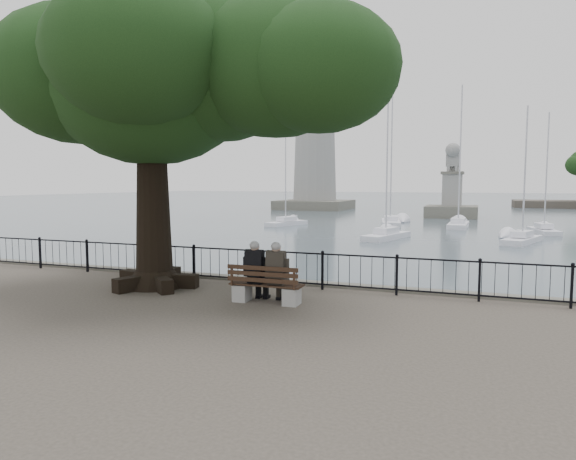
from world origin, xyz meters
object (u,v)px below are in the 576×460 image
at_px(bench, 266,290).
at_px(person_right, 278,275).
at_px(person_left, 257,273).
at_px(tree, 180,68).
at_px(lion_monument, 452,199).
at_px(lighthouse, 315,121).

distance_m(bench, person_right, 0.47).
height_order(bench, person_left, person_left).
relative_size(bench, person_right, 1.20).
height_order(person_left, person_right, same).
bearing_deg(bench, tree, 163.15).
height_order(person_right, tree, tree).
bearing_deg(tree, bench, -16.85).
bearing_deg(lion_monument, bench, -92.12).
xyz_separation_m(person_right, tree, (-3.11, 0.75, 5.26)).
xyz_separation_m(bench, lighthouse, (-18.17, 61.49, 11.59)).
bearing_deg(lighthouse, person_right, -73.27).
bearing_deg(tree, person_right, -13.56).
xyz_separation_m(person_right, lighthouse, (-18.45, 61.38, 11.22)).
bearing_deg(lion_monument, person_left, -92.44).
relative_size(person_left, lighthouse, 0.05).
distance_m(person_left, person_right, 0.55).
bearing_deg(person_left, lion_monument, 87.56).
bearing_deg(lighthouse, tree, -75.80).
height_order(lighthouse, lion_monument, lighthouse).
relative_size(person_right, tree, 0.14).
distance_m(tree, lion_monument, 49.04).
relative_size(lighthouse, lion_monument, 3.66).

